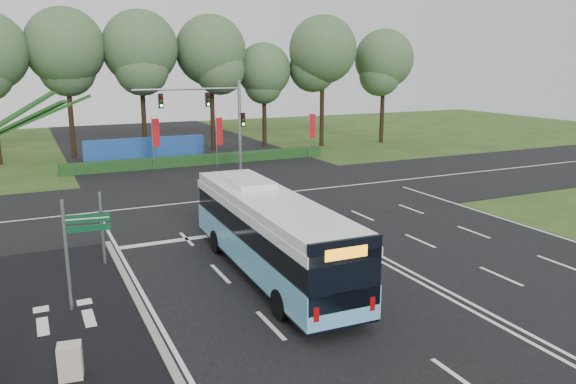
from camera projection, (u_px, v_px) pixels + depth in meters
name	position (u px, v px, depth m)	size (l,w,h in m)	color
ground	(361.00, 252.00, 25.12)	(120.00, 120.00, 0.00)	#2B4617
road_main	(361.00, 251.00, 25.11)	(20.00, 120.00, 0.04)	black
road_cross	(258.00, 195.00, 35.68)	(120.00, 14.00, 0.05)	black
bike_path	(69.00, 336.00, 17.25)	(5.00, 18.00, 0.06)	black
kerb_strip	(147.00, 321.00, 18.24)	(0.25, 18.00, 0.12)	gray
city_bus	(270.00, 233.00, 21.93)	(2.88, 12.14, 3.47)	#5DAFD9
pedestrian_signal	(102.00, 226.00, 23.03)	(0.28, 0.40, 3.12)	gray
street_sign	(76.00, 241.00, 18.61)	(1.51, 0.29, 3.91)	gray
utility_cabinet	(70.00, 362.00, 14.84)	(0.61, 0.51, 1.02)	beige
banner_flag_left	(155.00, 136.00, 43.84)	(0.61, 0.11, 4.12)	gray
banner_flag_mid	(219.00, 134.00, 44.95)	(0.60, 0.16, 4.10)	gray
banner_flag_right	(312.00, 129.00, 49.45)	(0.59, 0.09, 3.99)	gray
traffic_light_gantry	(217.00, 112.00, 42.21)	(8.41, 0.28, 7.00)	gray
hedge	(201.00, 160.00, 46.60)	(22.00, 1.20, 0.80)	#133615
blue_hoarding	(146.00, 151.00, 46.97)	(10.00, 0.30, 2.20)	#1B4594
eucalyptus_row	(176.00, 54.00, 50.55)	(48.74, 9.37, 12.94)	black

